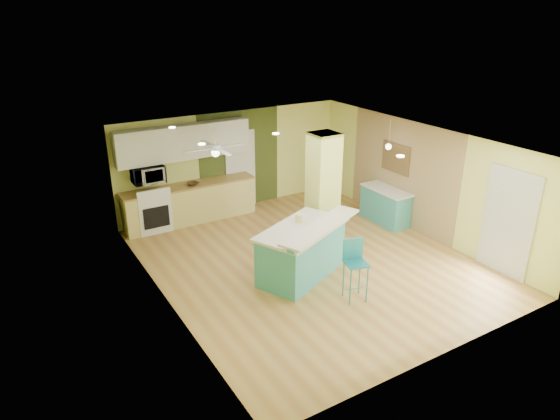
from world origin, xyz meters
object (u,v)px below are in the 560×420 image
object	(u,v)px
peninsula	(302,250)
bar_stool	(355,260)
canister	(299,218)
side_counter	(385,205)
fruit_bowl	(193,184)

from	to	relation	value
peninsula	bar_stool	bearing A→B (deg)	-97.38
canister	bar_stool	bearing A→B (deg)	-79.94
canister	peninsula	bearing A→B (deg)	-108.47
side_counter	canister	distance (m)	3.25
peninsula	side_counter	xyz separation A→B (m)	(3.15, 1.16, -0.12)
peninsula	canister	world-z (taller)	canister
side_counter	fruit_bowl	world-z (taller)	fruit_bowl
bar_stool	canister	size ratio (longest dim) A/B	7.00
bar_stool	canister	bearing A→B (deg)	115.13
peninsula	canister	xyz separation A→B (m)	(0.09, 0.28, 0.55)
side_counter	canister	size ratio (longest dim) A/B	8.07
side_counter	fruit_bowl	size ratio (longest dim) A/B	4.80
side_counter	canister	xyz separation A→B (m)	(-3.06, -0.87, 0.67)
bar_stool	fruit_bowl	world-z (taller)	bar_stool
peninsula	canister	bearing A→B (deg)	47.21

